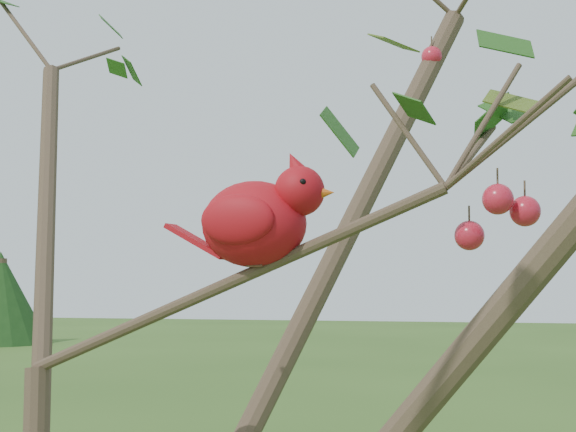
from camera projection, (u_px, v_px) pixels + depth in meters
The scene contains 3 objects.
crabapple_tree at pixel (45, 249), 1.18m from camera, with size 2.35×2.05×2.95m.
cardinal at pixel (259, 219), 1.21m from camera, with size 0.25×0.14×0.17m.
distant_trees at pixel (325, 298), 25.61m from camera, with size 36.83×12.21×3.05m.
Camera 1 is at (0.59, -1.10, 2.09)m, focal length 55.00 mm.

